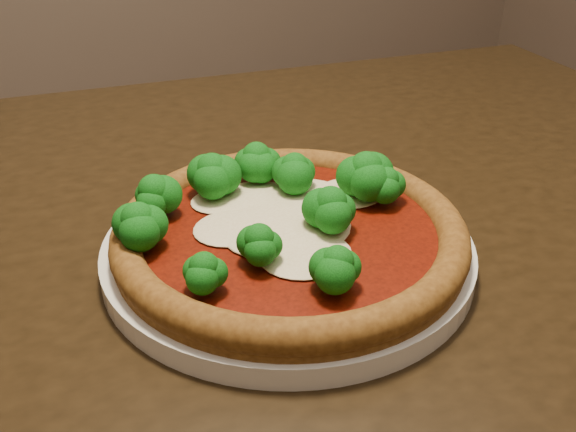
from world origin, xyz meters
TOP-DOWN VIEW (x-y plane):
  - dining_table at (-0.22, 0.23)m, footprint 1.32×1.06m
  - plate at (-0.22, 0.17)m, footprint 0.30×0.30m
  - pizza at (-0.22, 0.17)m, footprint 0.28×0.28m

SIDE VIEW (x-z plane):
  - dining_table at x=-0.22m, z-range 0.28..1.03m
  - plate at x=-0.22m, z-range 0.75..0.77m
  - pizza at x=-0.22m, z-range 0.75..0.82m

